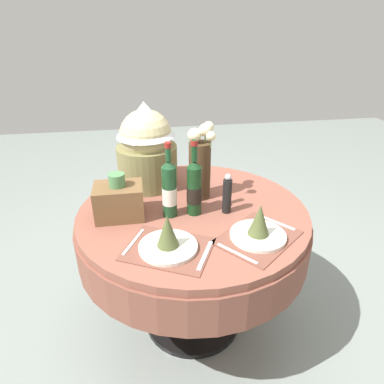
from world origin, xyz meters
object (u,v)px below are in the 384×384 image
Objects in this scene: place_setting_right at (259,228)px; flower_vase at (200,164)px; dining_table at (193,233)px; woven_basket_side_left at (119,200)px; gift_tub_back_left at (146,143)px; pepper_mill at (227,195)px; wine_bottle_left at (169,189)px; place_setting_left at (168,240)px; wine_bottle_right at (194,187)px.

place_setting_right is 0.47m from flower_vase.
dining_table is 0.42m from woven_basket_side_left.
pepper_mill is at bearing -46.39° from gift_tub_back_left.
place_setting_right is 1.18× the size of wine_bottle_left.
place_setting_right is 0.92× the size of gift_tub_back_left.
gift_tub_back_left is at bearing 121.92° from dining_table.
pepper_mill is at bearing -4.62° from woven_basket_side_left.
wine_bottle_right is (0.15, 0.27, 0.09)m from place_setting_left.
wine_bottle_right is at bearing 1.09° from wine_bottle_left.
place_setting_left is 1.07× the size of flower_vase.
flower_vase is at bearing 113.06° from place_setting_right.
woven_basket_side_left is (-0.35, 0.02, -0.05)m from wine_bottle_right.
woven_basket_side_left is (-0.15, -0.33, -0.16)m from gift_tub_back_left.
flower_vase is (-0.18, 0.41, 0.14)m from place_setting_right.
flower_vase reaches higher than pepper_mill.
place_setting_left is 0.40m from pepper_mill.
wine_bottle_left is 1.63× the size of woven_basket_side_left.
dining_table is at bearing 129.21° from place_setting_right.
place_setting_right is 0.44m from wine_bottle_left.
flower_vase is 1.08× the size of wine_bottle_right.
flower_vase is 0.24m from wine_bottle_left.
gift_tub_back_left is 2.08× the size of woven_basket_side_left.
dining_table is 0.31m from wine_bottle_left.
wine_bottle_left reaches higher than place_setting_right.
pepper_mill is 0.54m from gift_tub_back_left.
flower_vase is (0.06, 0.13, 0.33)m from dining_table.
dining_table is at bearing 91.08° from wine_bottle_right.
wine_bottle_left is (0.04, 0.27, 0.09)m from place_setting_left.
dining_table is 2.92× the size of flower_vase.
gift_tub_back_left reaches higher than woven_basket_side_left.
gift_tub_back_left is at bearing 94.42° from place_setting_left.
flower_vase reaches higher than wine_bottle_right.
place_setting_left is at bearing -140.34° from pepper_mill.
pepper_mill is 0.90× the size of woven_basket_side_left.
dining_table is at bearing -58.08° from gift_tub_back_left.
place_setting_right is at bearing -71.55° from pepper_mill.
woven_basket_side_left reaches higher than place_setting_left.
place_setting_left is at bearing -85.58° from gift_tub_back_left.
dining_table is 0.41m from place_setting_right.
woven_basket_side_left is at bearing -178.21° from dining_table.
woven_basket_side_left is (-0.35, -0.01, 0.23)m from dining_table.
flower_vase is 0.22m from pepper_mill.
pepper_mill reaches higher than place_setting_left.
dining_table is at bearing 18.09° from wine_bottle_left.
flower_vase is 0.33m from gift_tub_back_left.
place_setting_right is at bearing -54.48° from gift_tub_back_left.
flower_vase reaches higher than dining_table.
pepper_mill is (0.15, -0.02, -0.04)m from wine_bottle_right.
flower_vase is at bearing 65.66° from dining_table.
place_setting_left is 0.66m from gift_tub_back_left.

